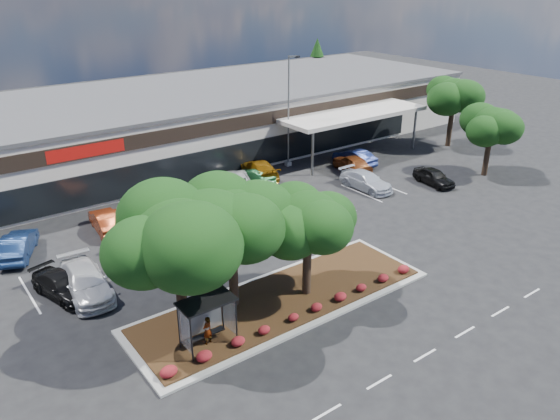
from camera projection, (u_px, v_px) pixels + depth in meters
ground at (357, 323)px, 29.44m from camera, size 160.00×160.00×0.00m
retail_store at (116, 131)px, 53.19m from camera, size 80.40×25.20×6.25m
landscape_island at (283, 300)px, 31.24m from camera, size 18.00×6.00×0.26m
lane_markings at (248, 251)px, 37.04m from camera, size 33.12×20.06×0.01m
shrub_row at (306, 311)px, 29.54m from camera, size 17.00×0.80×0.50m
bus_shelter at (205, 309)px, 26.60m from camera, size 2.75×1.55×2.59m
island_tree_west at (179, 265)px, 26.71m from camera, size 7.20×7.20×7.89m
island_tree_mid at (232, 245)px, 29.25m from camera, size 6.60×6.60×7.32m
island_tree_east at (307, 242)px, 30.49m from camera, size 5.80×5.80×6.50m
tree_east_near at (489, 141)px, 49.68m from camera, size 5.60×5.60×6.51m
tree_east_far at (452, 111)px, 58.08m from camera, size 6.40×6.40×7.62m
conifer_north_east at (317, 70)px, 78.60m from camera, size 3.96×3.96×9.00m
person_waiting at (207, 330)px, 27.11m from camera, size 0.64×0.52×1.53m
light_pole at (289, 118)px, 51.62m from camera, size 1.43×0.57×10.52m
car_0 at (63, 286)px, 31.64m from camera, size 3.09×5.00×1.35m
car_1 at (85, 282)px, 31.78m from camera, size 2.71×5.80×1.64m
car_2 at (149, 251)px, 35.35m from camera, size 3.36×5.70×1.55m
car_3 at (189, 231)px, 38.07m from camera, size 2.68×4.97×1.61m
car_4 at (238, 211)px, 41.32m from camera, size 2.84×5.63×1.57m
car_5 at (274, 196)px, 43.98m from camera, size 2.98×5.93×1.61m
car_6 at (296, 201)px, 43.26m from camera, size 3.72×5.42×1.38m
car_7 at (366, 181)px, 47.37m from camera, size 2.32×5.26×1.50m
car_8 at (434, 177)px, 48.40m from camera, size 2.33×4.43×1.44m
car_9 at (18, 245)px, 36.08m from camera, size 3.54×5.10×1.59m
car_10 at (107, 221)px, 39.59m from camera, size 2.13×4.91×1.57m
car_11 at (183, 212)px, 41.34m from camera, size 2.13×4.84×1.38m
car_12 at (233, 198)px, 43.85m from camera, size 2.81×4.41×1.37m
car_13 at (235, 181)px, 47.05m from camera, size 4.73×6.61×1.67m
car_14 at (256, 176)px, 48.77m from camera, size 1.64×4.21×1.37m
car_15 at (259, 169)px, 49.90m from camera, size 3.54×6.09×1.66m
car_16 at (352, 163)px, 51.42m from camera, size 3.00×5.21×1.67m
car_17 at (355, 157)px, 53.30m from camera, size 1.79×4.77×1.56m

